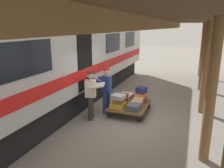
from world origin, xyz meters
name	(u,v)px	position (x,y,z in m)	size (l,w,h in m)	color
ground_plane	(131,120)	(0.00, 0.00, 0.00)	(60.00, 60.00, 0.00)	gray
platform_canopy	(212,23)	(-2.27, 0.00, 3.27)	(3.20, 17.28, 3.56)	brown
train_car	(50,57)	(3.22, 0.00, 2.06)	(3.02, 16.33, 4.00)	#B7BABF
luggage_cart	(130,106)	(0.22, -0.62, 0.29)	(1.33, 1.70, 0.34)	brown
suitcase_yellow_case	(118,105)	(0.52, -0.15, 0.44)	(0.51, 0.45, 0.21)	gold
suitcase_red_plastic	(122,101)	(0.52, -0.62, 0.42)	(0.38, 0.45, 0.17)	#AD231E
suitcase_cream_canvas	(126,97)	(0.52, -1.08, 0.46)	(0.51, 0.59, 0.24)	beige
suitcase_burgundy_valise	(140,99)	(-0.08, -1.08, 0.43)	(0.44, 0.54, 0.19)	maroon
suitcase_slate_roller	(134,107)	(-0.08, -0.15, 0.44)	(0.43, 0.53, 0.22)	#4C515B
suitcase_tan_vintage	(137,102)	(-0.08, -0.62, 0.45)	(0.37, 0.64, 0.23)	tan
suitcase_brown_leather	(119,101)	(0.48, -0.11, 0.62)	(0.33, 0.44, 0.15)	brown
suitcase_maroon_trunk	(123,97)	(0.51, -0.65, 0.59)	(0.34, 0.50, 0.16)	maroon
suitcase_orange_carryall	(141,95)	(-0.08, -1.11, 0.60)	(0.43, 0.37, 0.15)	#CC6B23
suitcase_gray_aluminum	(118,97)	(0.49, -0.10, 0.77)	(0.43, 0.41, 0.14)	#9EA0A5
suitcase_navy_fabric	(141,90)	(-0.09, -1.14, 0.79)	(0.35, 0.36, 0.24)	navy
porter_in_overalls	(106,89)	(1.07, -0.35, 0.93)	(0.72, 0.52, 1.70)	navy
porter_by_door	(91,94)	(1.32, 0.40, 0.93)	(0.73, 0.55, 1.70)	#332D28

